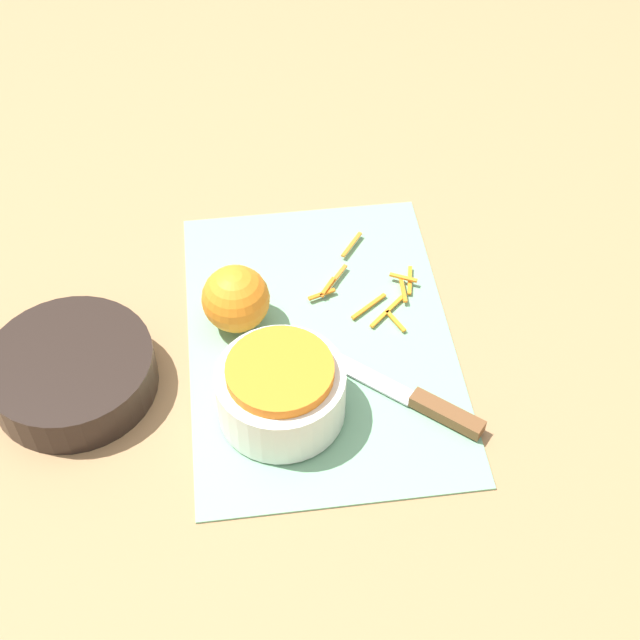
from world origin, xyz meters
name	(u,v)px	position (x,y,z in m)	size (l,w,h in m)	color
ground_plane	(320,339)	(0.00, 0.00, 0.00)	(4.00, 4.00, 0.00)	#9E754C
cutting_board	(320,338)	(0.00, 0.00, 0.00)	(0.47, 0.32, 0.01)	#75AD84
bowl_speckled	(281,390)	(-0.11, 0.06, 0.05)	(0.15, 0.15, 0.08)	silver
bowl_dark	(72,372)	(-0.04, 0.30, 0.03)	(0.19, 0.19, 0.05)	black
knife	(421,401)	(-0.12, -0.10, 0.01)	(0.18, 0.20, 0.02)	brown
orange_left	(236,299)	(0.04, 0.10, 0.05)	(0.08, 0.08, 0.08)	orange
peel_pile	(371,289)	(0.07, -0.07, 0.01)	(0.18, 0.14, 0.01)	orange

